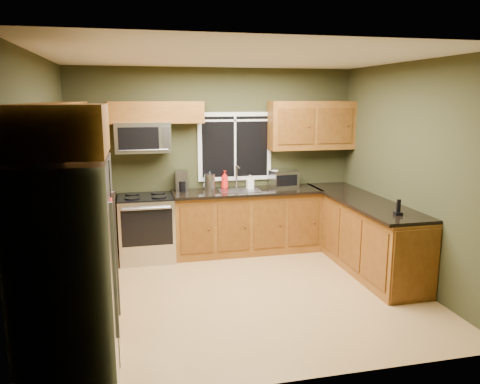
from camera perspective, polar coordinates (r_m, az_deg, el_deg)
name	(u,v)px	position (r m, az deg, el deg)	size (l,w,h in m)	color
floor	(242,293)	(5.66, 0.30, -12.22)	(4.20, 4.20, 0.00)	#A57E48
ceiling	(243,57)	(5.20, 0.34, 16.19)	(4.20, 4.20, 0.00)	white
back_wall	(215,160)	(7.01, -3.05, 3.87)	(4.20, 4.20, 0.00)	#30331B
front_wall	(297,221)	(3.57, 6.93, -3.53)	(4.20, 4.20, 0.00)	#30331B
left_wall	(44,189)	(5.21, -22.79, 0.37)	(3.60, 3.60, 0.00)	#30331B
right_wall	(409,174)	(6.09, 19.95, 2.06)	(3.60, 3.60, 0.00)	#30331B
window	(235,147)	(7.02, -0.62, 5.57)	(1.12, 0.03, 1.02)	white
base_cabinets_left	(85,255)	(5.84, -18.42, -7.31)	(0.60, 2.65, 0.90)	brown
countertop_left	(84,216)	(5.71, -18.46, -2.83)	(0.65, 2.65, 0.04)	black
base_cabinets_back	(247,222)	(6.98, 0.82, -3.69)	(2.17, 0.60, 0.90)	brown
countertop_back	(247,192)	(6.85, 0.88, 0.06)	(2.17, 0.65, 0.04)	black
base_cabinets_peninsula	(362,234)	(6.59, 14.68, -4.98)	(0.60, 2.52, 0.90)	brown
countertop_peninsula	(362,200)	(6.47, 14.66, -0.98)	(0.65, 2.50, 0.04)	black
upper_cabinets_left	(64,135)	(5.59, -20.71, 6.50)	(0.33, 2.65, 0.72)	brown
upper_cabinets_back_left	(156,112)	(6.69, -10.16, 9.55)	(1.30, 0.33, 0.30)	brown
upper_cabinets_back_right	(311,125)	(7.19, 8.71, 8.03)	(1.30, 0.33, 0.72)	brown
upper_cabinet_over_fridge	(57,130)	(3.79, -21.46, 7.06)	(0.72, 0.90, 0.38)	brown
refrigerator	(68,272)	(4.02, -20.27, -9.17)	(0.74, 0.90, 1.80)	#B7B7BC
range	(147,227)	(6.76, -11.31, -4.25)	(0.76, 0.69, 0.94)	#B7B7BC
microwave	(143,137)	(6.67, -11.77, 6.55)	(0.76, 0.41, 0.42)	#B7B7BC
sink	(239,189)	(6.83, -0.09, 0.31)	(0.60, 0.42, 0.36)	slate
toaster_oven	(284,179)	(7.12, 5.37, 1.61)	(0.42, 0.34, 0.24)	#B7B7BC
coffee_maker	(182,182)	(6.82, -7.13, 1.27)	(0.19, 0.25, 0.29)	slate
kettle	(210,181)	(6.88, -3.72, 1.37)	(0.20, 0.20, 0.28)	#B7B7BC
paper_towel_roll	(275,178)	(7.14, 4.27, 1.67)	(0.13, 0.13, 0.27)	white
soap_bottle_a	(225,180)	(6.95, -1.88, 1.53)	(0.10, 0.10, 0.27)	red
soap_bottle_b	(250,182)	(6.92, 1.24, 1.22)	(0.09, 0.10, 0.21)	white
soap_bottle_c	(207,184)	(6.94, -4.01, 1.02)	(0.12, 0.12, 0.16)	white
cordless_phone	(398,210)	(5.68, 18.73, -2.14)	(0.09, 0.09, 0.18)	black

